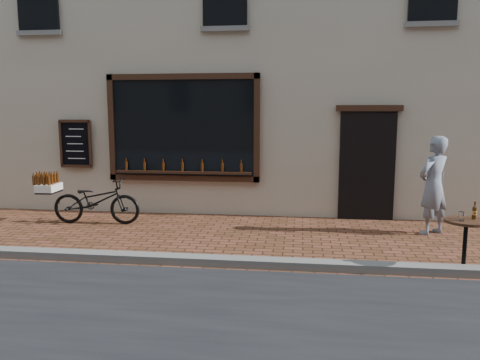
# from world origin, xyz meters

# --- Properties ---
(ground) EXTENTS (90.00, 90.00, 0.00)m
(ground) POSITION_xyz_m (0.00, 0.00, 0.00)
(ground) COLOR #522F1A
(ground) RESTS_ON ground
(kerb) EXTENTS (90.00, 0.25, 0.12)m
(kerb) POSITION_xyz_m (0.00, 0.20, 0.06)
(kerb) COLOR slate
(kerb) RESTS_ON ground
(shop_building) EXTENTS (28.00, 6.20, 10.00)m
(shop_building) POSITION_xyz_m (0.00, 6.50, 5.00)
(shop_building) COLOR #C5B39B
(shop_building) RESTS_ON ground
(cargo_bicycle) EXTENTS (2.06, 0.69, 0.97)m
(cargo_bicycle) POSITION_xyz_m (-3.44, 2.39, 0.46)
(cargo_bicycle) COLOR black
(cargo_bicycle) RESTS_ON ground
(bistro_table) EXTENTS (0.57, 0.57, 0.99)m
(bistro_table) POSITION_xyz_m (2.82, 0.35, 0.53)
(bistro_table) COLOR black
(bistro_table) RESTS_ON ground
(pedestrian) EXTENTS (0.77, 0.73, 1.77)m
(pedestrian) POSITION_xyz_m (2.93, 2.42, 0.89)
(pedestrian) COLOR slate
(pedestrian) RESTS_ON ground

